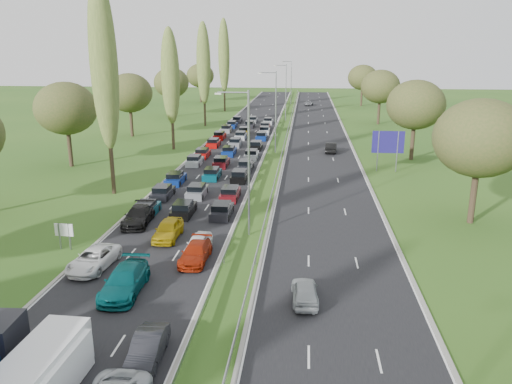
% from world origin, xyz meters
% --- Properties ---
extents(ground, '(260.00, 260.00, 0.00)m').
position_xyz_m(ground, '(4.50, 80.00, 0.00)').
color(ground, '#254C17').
rests_on(ground, ground).
extents(near_carriageway, '(10.50, 215.00, 0.04)m').
position_xyz_m(near_carriageway, '(-2.25, 82.50, 0.00)').
color(near_carriageway, black).
rests_on(near_carriageway, ground).
extents(far_carriageway, '(10.50, 215.00, 0.04)m').
position_xyz_m(far_carriageway, '(11.25, 82.50, 0.00)').
color(far_carriageway, black).
rests_on(far_carriageway, ground).
extents(central_reservation, '(2.36, 215.00, 0.32)m').
position_xyz_m(central_reservation, '(4.50, 82.50, 0.55)').
color(central_reservation, gray).
rests_on(central_reservation, ground).
extents(lamp_columns, '(0.18, 140.18, 12.00)m').
position_xyz_m(lamp_columns, '(4.50, 78.00, 6.00)').
color(lamp_columns, gray).
rests_on(lamp_columns, ground).
extents(poplar_row, '(2.80, 127.80, 22.44)m').
position_xyz_m(poplar_row, '(-11.50, 68.17, 12.39)').
color(poplar_row, '#2D2116').
rests_on(poplar_row, ground).
extents(woodland_left, '(8.00, 166.00, 11.10)m').
position_xyz_m(woodland_left, '(-22.00, 62.63, 7.68)').
color(woodland_left, '#2D2116').
rests_on(woodland_left, ground).
extents(woodland_right, '(8.00, 153.00, 11.10)m').
position_xyz_m(woodland_right, '(24.00, 66.67, 7.68)').
color(woodland_right, '#2D2116').
rests_on(woodland_right, ground).
extents(traffic_queue_fill, '(9.09, 66.15, 0.80)m').
position_xyz_m(traffic_queue_fill, '(-2.21, 77.84, 0.44)').
color(traffic_queue_fill, '#053F4C').
rests_on(traffic_queue_fill, ground).
extents(near_car_2, '(2.73, 5.20, 1.40)m').
position_xyz_m(near_car_2, '(-5.73, 35.22, 0.72)').
color(near_car_2, white).
rests_on(near_car_2, near_carriageway).
extents(near_car_3, '(2.50, 5.41, 1.53)m').
position_xyz_m(near_car_3, '(-5.62, 44.64, 0.79)').
color(near_car_3, black).
rests_on(near_car_3, near_carriageway).
extents(near_car_7, '(2.45, 5.61, 1.61)m').
position_xyz_m(near_car_7, '(-2.22, 31.85, 0.82)').
color(near_car_7, '#054A4D').
rests_on(near_car_7, near_carriageway).
extents(near_car_8, '(1.88, 4.63, 1.57)m').
position_xyz_m(near_car_8, '(-2.02, 41.42, 0.81)').
color(near_car_8, '#B3940B').
rests_on(near_car_8, near_carriageway).
extents(near_car_9, '(1.62, 4.17, 1.35)m').
position_xyz_m(near_car_9, '(1.47, 24.94, 0.70)').
color(near_car_9, black).
rests_on(near_car_9, near_carriageway).
extents(near_car_11, '(1.95, 4.63, 1.33)m').
position_xyz_m(near_car_11, '(1.22, 37.13, 0.69)').
color(near_car_11, maroon).
rests_on(near_car_11, near_carriageway).
extents(near_car_12, '(1.81, 4.02, 1.34)m').
position_xyz_m(near_car_12, '(1.04, 38.94, 0.69)').
color(near_car_12, white).
rests_on(near_car_12, near_carriageway).
extents(far_car_0, '(1.84, 4.04, 1.34)m').
position_xyz_m(far_car_0, '(9.25, 31.81, 0.69)').
color(far_car_0, '#A6ACAF').
rests_on(far_car_0, far_carriageway).
extents(far_car_1, '(1.94, 4.62, 1.49)m').
position_xyz_m(far_car_1, '(12.88, 78.89, 0.76)').
color(far_car_1, black).
rests_on(far_car_1, far_carriageway).
extents(far_car_2, '(2.55, 4.85, 1.30)m').
position_xyz_m(far_car_2, '(9.61, 144.73, 0.67)').
color(far_car_2, slate).
rests_on(far_car_2, far_carriageway).
extents(white_van_front, '(2.19, 5.58, 2.24)m').
position_xyz_m(white_van_front, '(-2.49, 22.47, 1.15)').
color(white_van_front, silver).
rests_on(white_van_front, near_carriageway).
extents(white_van_rear, '(1.91, 4.88, 1.96)m').
position_xyz_m(white_van_rear, '(-2.09, 22.21, 1.01)').
color(white_van_rear, white).
rests_on(white_van_rear, near_carriageway).
extents(info_sign, '(1.50, 0.17, 2.10)m').
position_xyz_m(info_sign, '(-9.40, 38.40, 1.37)').
color(info_sign, gray).
rests_on(info_sign, ground).
extents(direction_sign, '(4.00, 0.16, 5.20)m').
position_xyz_m(direction_sign, '(19.40, 67.28, 3.57)').
color(direction_sign, gray).
rests_on(direction_sign, ground).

